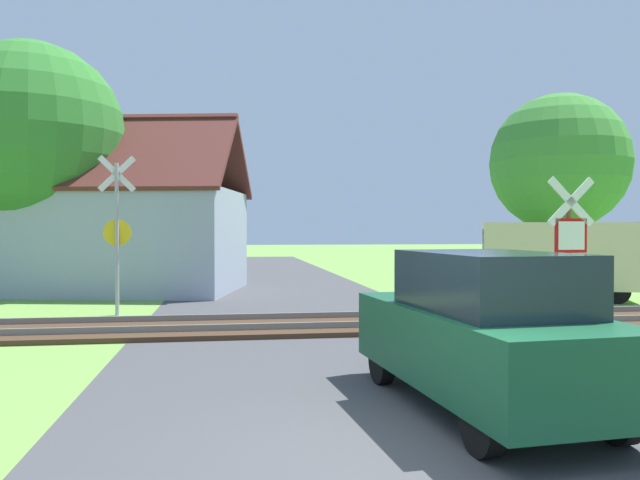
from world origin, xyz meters
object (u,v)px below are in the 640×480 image
Objects in this scene: crossing_sign_far at (117,226)px; tree_far at (559,163)px; house at (126,235)px; tree_left at (31,134)px; stop_sign_near at (570,248)px; parked_car at (483,331)px; mail_truck at (551,257)px.

tree_far is (17.56, 11.27, 2.97)m from crossing_sign_far.
house is 4.23m from tree_left.
tree_far is (18.30, 5.35, 3.24)m from house.
tree_left is (-11.99, 10.51, 3.31)m from stop_sign_near.
stop_sign_near is 4.73m from parked_car.
parked_car is at bearing -57.51° from tree_left.
stop_sign_near is 0.56× the size of mail_truck.
crossing_sign_far is 6.99m from tree_left.
house is 19.34m from tree_far.
tree_left reaches higher than mail_truck.
house is 2.05× the size of parked_car.
mail_truck is at bearing -120.35° from tree_far.
stop_sign_near is at bearing -118.81° from tree_far.
house is (-0.74, 5.92, -0.26)m from crossing_sign_far.
tree_left reaches higher than house.
mail_truck is at bearing -6.93° from house.
tree_far reaches higher than house.
parked_car is at bearing 47.14° from stop_sign_near.
house reaches higher than crossing_sign_far.
house is at bearing 12.40° from tree_left.
crossing_sign_far is 12.07m from mail_truck.
mail_truck is (-5.63, -9.62, -3.86)m from tree_far.
crossing_sign_far is at bearing -56.77° from tree_left.
parked_car is (-6.50, -10.33, -0.34)m from mail_truck.
tree_left is 21.87m from tree_far.
mail_truck is at bearing 52.73° from parked_car.
stop_sign_near is 0.78× the size of crossing_sign_far.
parked_car is (5.43, -8.68, -1.23)m from crossing_sign_far.
house reaches higher than parked_car.
stop_sign_near is 7.66m from mail_truck.
crossing_sign_far is at bearing -71.18° from house.
tree_far reaches higher than tree_left.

